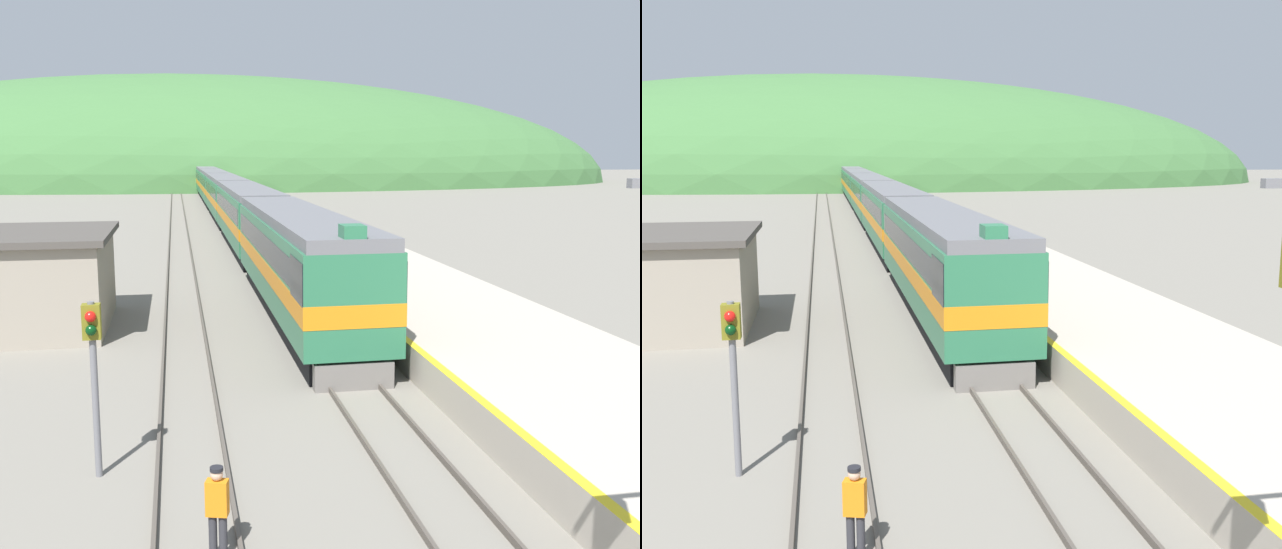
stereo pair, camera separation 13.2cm
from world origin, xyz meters
TOP-DOWN VIEW (x-y plane):
  - track_main at (0.00, 70.00)m, footprint 1.52×180.00m
  - track_siding at (-4.61, 70.00)m, footprint 1.52×180.00m
  - platform at (5.12, 50.00)m, footprint 6.58×140.00m
  - distant_hills at (0.00, 159.78)m, footprint 181.45×81.65m
  - station_shed at (-11.06, 28.22)m, footprint 7.75×7.39m
  - express_train_lead_car at (0.00, 28.15)m, footprint 2.97×19.84m
  - carriage_second at (0.00, 49.87)m, footprint 2.96×21.36m
  - carriage_third at (0.00, 72.11)m, footprint 2.96×21.36m
  - carriage_fourth at (0.00, 94.35)m, footprint 2.96×21.36m
  - carriage_fifth at (0.00, 116.59)m, footprint 2.96×21.36m
  - signal_post_siding at (-6.51, 14.05)m, footprint 0.36×0.42m
  - track_worker at (-4.27, 10.42)m, footprint 0.41×0.31m

SIDE VIEW (x-z plane):
  - distant_hills at x=0.00m, z-range -22.11..22.11m
  - track_main at x=0.00m, z-range 0.00..0.16m
  - track_siding at x=-4.61m, z-range 0.00..0.16m
  - platform at x=5.12m, z-range -0.01..1.03m
  - track_worker at x=-4.27m, z-range 0.10..1.69m
  - station_shed at x=-11.06m, z-range 0.02..3.71m
  - carriage_second at x=0.00m, z-range 0.19..4.46m
  - carriage_third at x=0.00m, z-range 0.19..4.46m
  - carriage_fourth at x=0.00m, z-range 0.19..4.46m
  - carriage_fifth at x=0.00m, z-range 0.19..4.46m
  - express_train_lead_car at x=0.00m, z-range 0.02..4.66m
  - signal_post_siding at x=-6.51m, z-range 0.81..4.49m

